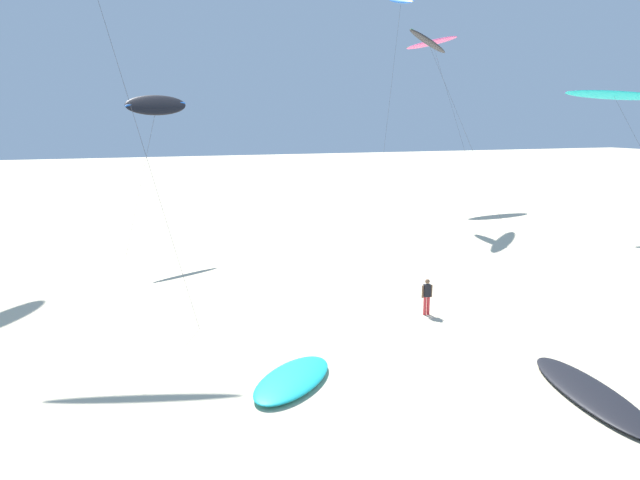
{
  "coord_description": "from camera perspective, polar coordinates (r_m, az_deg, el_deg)",
  "views": [
    {
      "loc": [
        -7.88,
        4.12,
        8.51
      ],
      "look_at": [
        -1.33,
        21.35,
        4.72
      ],
      "focal_mm": 32.52,
      "sensor_mm": 36.0,
      "label": 1
    }
  ],
  "objects": [
    {
      "name": "flying_kite_2",
      "position": [
        63.4,
        11.03,
        18.54
      ],
      "size": [
        7.57,
        10.71,
        17.6
      ],
      "color": "#EA5193",
      "rests_on": "ground"
    },
    {
      "name": "flying_kite_3",
      "position": [
        53.67,
        7.98,
        22.32
      ],
      "size": [
        4.34,
        6.01,
        19.58
      ],
      "color": "blue",
      "rests_on": "ground"
    },
    {
      "name": "flying_kite_5",
      "position": [
        38.71,
        -15.8,
        12.66
      ],
      "size": [
        4.91,
        4.08,
        10.36
      ],
      "color": "black",
      "rests_on": "ground"
    },
    {
      "name": "flying_kite_6",
      "position": [
        50.98,
        10.62,
        18.62
      ],
      "size": [
        7.11,
        9.73,
        15.72
      ],
      "color": "black",
      "rests_on": "ground"
    },
    {
      "name": "flying_kite_8",
      "position": [
        50.11,
        26.95,
        12.59
      ],
      "size": [
        7.01,
        10.09,
        11.02
      ],
      "color": "#19B2B7",
      "rests_on": "ground"
    },
    {
      "name": "grounded_kite_0",
      "position": [
        20.62,
        25.11,
        -13.52
      ],
      "size": [
        2.77,
        5.96,
        0.25
      ],
      "color": "black",
      "rests_on": "ground"
    },
    {
      "name": "grounded_kite_2",
      "position": [
        19.66,
        -2.73,
        -13.51
      ],
      "size": [
        4.15,
        4.13,
        0.32
      ],
      "color": "#19B2B7",
      "rests_on": "ground"
    },
    {
      "name": "person_near_left",
      "position": [
        26.32,
        10.48,
        -5.37
      ],
      "size": [
        0.51,
        0.23,
        1.65
      ],
      "color": "red",
      "rests_on": "ground"
    }
  ]
}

